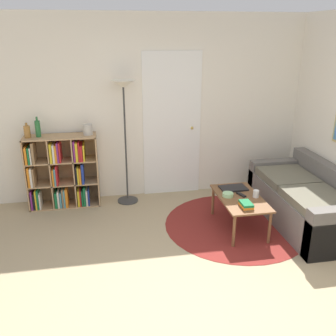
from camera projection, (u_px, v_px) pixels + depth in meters
ground_plane at (210, 317)px, 3.26m from camera, size 14.00×14.00×0.00m
wall_back at (160, 109)px, 5.38m from camera, size 7.23×0.11×2.60m
rug at (235, 224)px, 4.82m from camera, size 1.82×1.82×0.01m
bookshelf at (61, 173)px, 5.22m from camera, size 0.97×0.34×1.02m
floor_lamp at (124, 102)px, 5.00m from camera, size 0.33×0.33×1.74m
couch at (309, 202)px, 4.80m from camera, size 0.84×1.75×0.74m
coffee_table at (240, 201)px, 4.62m from camera, size 0.51×0.91×0.42m
laptop at (233, 188)px, 4.85m from camera, size 0.35×0.24×0.02m
bowl at (228, 195)px, 4.62m from camera, size 0.14×0.14×0.05m
book_stack_on_table at (246, 205)px, 4.32m from camera, size 0.13×0.19×0.07m
cup at (256, 194)px, 4.59m from camera, size 0.07×0.07×0.09m
remote at (241, 195)px, 4.65m from camera, size 0.09×0.15×0.02m
bottle_left at (27, 132)px, 4.93m from camera, size 0.08×0.08×0.20m
bottle_middle at (38, 129)px, 4.96m from camera, size 0.07×0.07×0.27m
vase_on_shelf at (88, 130)px, 5.08m from camera, size 0.13×0.13×0.14m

